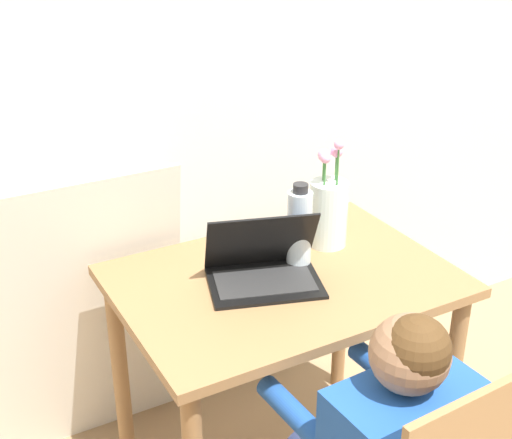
% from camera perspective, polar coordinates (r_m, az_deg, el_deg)
% --- Properties ---
extents(wall_back, '(6.40, 0.05, 2.50)m').
position_cam_1_polar(wall_back, '(2.38, -1.39, 13.22)').
color(wall_back, silver).
rests_on(wall_back, ground_plane).
extents(dining_table, '(0.94, 0.67, 0.74)m').
position_cam_1_polar(dining_table, '(2.10, 2.20, -7.31)').
color(dining_table, olive).
rests_on(dining_table, ground_plane).
extents(person_seated, '(0.36, 0.44, 0.96)m').
position_cam_1_polar(person_seated, '(1.74, 10.16, -16.74)').
color(person_seated, '#1E4C9E').
rests_on(person_seated, ground_plane).
extents(laptop, '(0.36, 0.31, 0.20)m').
position_cam_1_polar(laptop, '(1.99, 0.56, -3.68)').
color(laptop, black).
rests_on(laptop, dining_table).
extents(flower_vase, '(0.12, 0.12, 0.35)m').
position_cam_1_polar(flower_vase, '(2.17, 5.82, 0.75)').
color(flower_vase, silver).
rests_on(flower_vase, dining_table).
extents(water_bottle, '(0.07, 0.07, 0.26)m').
position_cam_1_polar(water_bottle, '(2.04, 3.49, -0.66)').
color(water_bottle, silver).
rests_on(water_bottle, dining_table).
extents(cardboard_panel, '(0.88, 0.15, 0.99)m').
position_cam_1_polar(cardboard_panel, '(2.33, -16.32, -8.46)').
color(cardboard_panel, silver).
rests_on(cardboard_panel, ground_plane).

